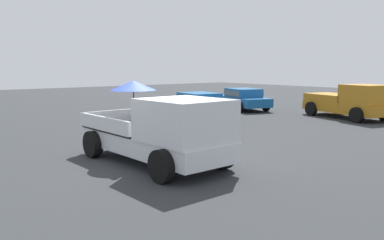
{
  "coord_description": "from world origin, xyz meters",
  "views": [
    {
      "loc": [
        9.27,
        -6.08,
        2.72
      ],
      "look_at": [
        -0.03,
        1.43,
        1.1
      ],
      "focal_mm": 37.3,
      "sensor_mm": 36.0,
      "label": 1
    }
  ],
  "objects_px": {
    "pickup_truck_main": "(162,131)",
    "parked_sedan_far": "(198,104)",
    "pickup_truck_red": "(350,102)",
    "parked_sedan_near": "(243,98)"
  },
  "relations": [
    {
      "from": "pickup_truck_main",
      "to": "parked_sedan_near",
      "type": "relative_size",
      "value": 1.1
    },
    {
      "from": "pickup_truck_main",
      "to": "parked_sedan_far",
      "type": "relative_size",
      "value": 1.12
    },
    {
      "from": "pickup_truck_red",
      "to": "parked_sedan_far",
      "type": "xyz_separation_m",
      "value": [
        -5.15,
        -5.98,
        -0.13
      ]
    },
    {
      "from": "parked_sedan_near",
      "to": "parked_sedan_far",
      "type": "height_order",
      "value": "same"
    },
    {
      "from": "pickup_truck_main",
      "to": "parked_sedan_near",
      "type": "height_order",
      "value": "pickup_truck_main"
    },
    {
      "from": "pickup_truck_main",
      "to": "pickup_truck_red",
      "type": "relative_size",
      "value": 1.0
    },
    {
      "from": "pickup_truck_main",
      "to": "parked_sedan_near",
      "type": "distance_m",
      "value": 14.78
    },
    {
      "from": "pickup_truck_red",
      "to": "parked_sedan_far",
      "type": "bearing_deg",
      "value": -116.35
    },
    {
      "from": "pickup_truck_red",
      "to": "parked_sedan_near",
      "type": "height_order",
      "value": "pickup_truck_red"
    },
    {
      "from": "pickup_truck_main",
      "to": "parked_sedan_near",
      "type": "bearing_deg",
      "value": 123.78
    }
  ]
}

